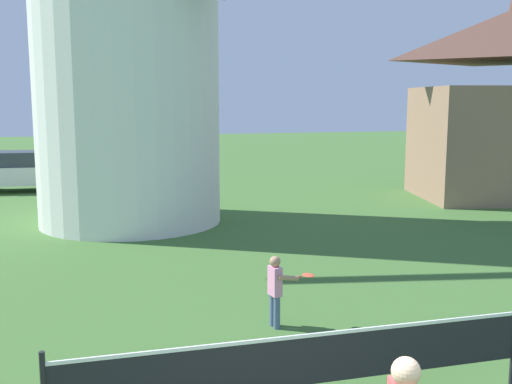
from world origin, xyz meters
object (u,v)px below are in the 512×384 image
Objects in this scene: tennis_net at (304,361)px; parked_car_silver at (22,171)px; player_far at (277,287)px; chapel at (508,107)px.

parked_car_silver reaches higher than tennis_net.
player_far is 15.69m from chapel.
parked_car_silver reaches higher than player_far.
player_far is at bearing -139.67° from chapel.
chapel is (12.32, 12.74, 2.59)m from tennis_net.
tennis_net is 17.91m from chapel.
chapel is at bearing 40.33° from player_far.
player_far is (0.53, 2.73, -0.04)m from tennis_net.
chapel is at bearing -20.51° from parked_car_silver.
chapel reaches higher than tennis_net.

